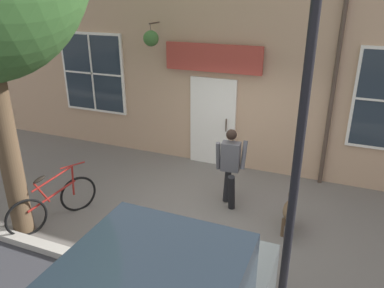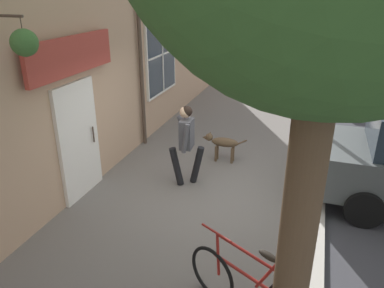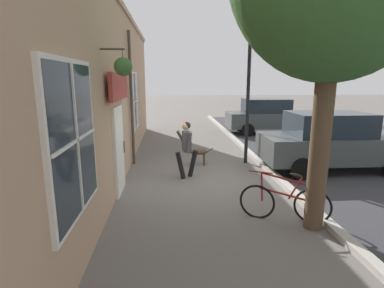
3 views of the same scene
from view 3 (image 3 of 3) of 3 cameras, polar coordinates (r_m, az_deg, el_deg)
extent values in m
plane|color=#66605B|center=(8.22, 2.48, -7.04)|extent=(90.00, 90.00, 0.00)
cube|color=#B2ADA3|center=(8.67, 15.80, -6.07)|extent=(0.20, 28.00, 0.12)
cube|color=tan|center=(7.84, -14.89, 8.92)|extent=(0.30, 18.00, 4.63)
cube|color=white|center=(7.39, -13.88, -1.12)|extent=(0.10, 1.10, 2.10)
cube|color=#232D38|center=(7.40, -13.63, -1.50)|extent=(0.03, 0.90, 1.90)
cylinder|color=#47382D|center=(7.71, -12.81, -0.52)|extent=(0.03, 0.03, 0.30)
cube|color=#AD3D33|center=(7.19, -13.70, 10.61)|extent=(0.08, 2.20, 0.60)
cylinder|color=#47382D|center=(9.72, -11.46, 8.27)|extent=(0.09, 0.09, 4.17)
cylinder|color=#47382D|center=(5.88, -14.95, 17.08)|extent=(0.44, 0.04, 0.04)
cylinder|color=#47382D|center=(5.83, -13.05, 15.43)|extent=(0.01, 0.01, 0.34)
cone|color=#2D2823|center=(5.82, -12.94, 13.28)|extent=(0.32, 0.32, 0.18)
sphere|color=#3D6B33|center=(5.83, -12.99, 14.16)|extent=(0.34, 0.34, 0.34)
cube|color=white|center=(4.10, -21.73, 0.70)|extent=(0.08, 1.82, 2.02)
cube|color=#232D38|center=(4.09, -21.33, 0.71)|extent=(0.03, 1.70, 1.90)
cube|color=white|center=(4.09, -21.06, 0.71)|extent=(0.04, 0.04, 1.90)
cube|color=white|center=(4.09, -21.06, 0.71)|extent=(0.04, 1.70, 0.04)
cube|color=white|center=(11.01, -10.95, 8.02)|extent=(0.08, 1.82, 2.02)
cube|color=#232D38|center=(11.01, -10.80, 8.03)|extent=(0.03, 1.70, 1.90)
cube|color=white|center=(11.00, -10.69, 8.03)|extent=(0.04, 0.04, 1.90)
cube|color=white|center=(11.00, -10.69, 8.03)|extent=(0.04, 1.70, 0.04)
cylinder|color=black|center=(8.29, -2.19, -4.11)|extent=(0.30, 0.15, 0.77)
cylinder|color=black|center=(8.49, 0.14, -3.70)|extent=(0.30, 0.15, 0.77)
cube|color=#4C4C51|center=(8.23, -1.03, 0.51)|extent=(0.25, 0.36, 0.56)
sphere|color=tan|center=(8.16, -1.18, 3.39)|extent=(0.21, 0.21, 0.21)
sphere|color=black|center=(8.16, -0.97, 3.54)|extent=(0.20, 0.20, 0.20)
cylinder|color=#4C4C51|center=(8.02, -0.51, 0.18)|extent=(0.17, 0.10, 0.57)
cylinder|color=#4C4C51|center=(8.44, -1.92, 0.92)|extent=(0.33, 0.11, 0.52)
ellipsoid|color=brown|center=(9.58, 1.25, -1.47)|extent=(0.60, 0.23, 0.20)
cylinder|color=brown|center=(9.56, 0.23, -3.14)|extent=(0.06, 0.06, 0.36)
cylinder|color=brown|center=(9.69, 0.15, -2.94)|extent=(0.06, 0.06, 0.36)
cylinder|color=brown|center=(9.60, 2.35, -3.09)|extent=(0.06, 0.06, 0.36)
cylinder|color=brown|center=(9.73, 2.25, -2.88)|extent=(0.06, 0.06, 0.36)
sphere|color=brown|center=(9.53, -0.88, -1.06)|extent=(0.17, 0.17, 0.17)
cone|color=brown|center=(9.52, -1.54, -1.19)|extent=(0.10, 0.09, 0.09)
cone|color=brown|center=(9.46, -0.80, -0.66)|extent=(0.06, 0.06, 0.07)
cone|color=brown|center=(9.56, -0.84, -0.53)|extent=(0.06, 0.06, 0.07)
cylinder|color=brown|center=(9.62, 3.49, -1.13)|extent=(0.21, 0.04, 0.14)
cylinder|color=brown|center=(5.72, 23.28, 0.75)|extent=(0.34, 0.34, 3.34)
sphere|color=#38662D|center=(6.13, 26.66, 22.68)|extent=(1.77, 1.77, 1.77)
torus|color=black|center=(6.18, 12.27, -10.71)|extent=(0.64, 0.38, 0.70)
torus|color=black|center=(6.28, 21.98, -10.98)|extent=(0.64, 0.38, 0.70)
cylinder|color=maroon|center=(6.13, 17.28, -9.16)|extent=(0.94, 0.32, 0.25)
cylinder|color=maroon|center=(6.11, 19.08, -7.98)|extent=(0.25, 0.11, 0.46)
cylinder|color=maroon|center=(6.02, 17.00, -6.31)|extent=(0.80, 0.27, 0.21)
cylinder|color=maroon|center=(6.07, 13.15, -7.96)|extent=(0.08, 0.06, 0.58)
cylinder|color=maroon|center=(5.97, 12.94, -5.24)|extent=(0.42, 0.25, 0.03)
ellipsoid|color=black|center=(6.03, 19.25, -5.66)|extent=(0.27, 0.17, 0.11)
cube|color=#474C4C|center=(10.03, 25.27, -0.60)|extent=(4.31, 1.78, 0.76)
cube|color=#1E2833|center=(9.81, 24.56, 3.49)|extent=(2.24, 1.56, 0.68)
cylinder|color=black|center=(11.53, 28.76, -1.34)|extent=(0.62, 0.18, 0.62)
cylinder|color=black|center=(10.33, 16.24, -1.73)|extent=(0.62, 0.18, 0.62)
cylinder|color=black|center=(8.76, 20.22, -4.46)|extent=(0.62, 0.18, 0.62)
cube|color=#474C4C|center=(15.96, 14.49, 4.54)|extent=(4.31, 1.78, 0.76)
cube|color=#1E2833|center=(15.82, 13.89, 7.13)|extent=(2.24, 1.56, 0.68)
cylinder|color=black|center=(17.29, 17.70, 3.64)|extent=(0.62, 0.18, 0.62)
cylinder|color=black|center=(15.69, 20.06, 2.65)|extent=(0.62, 0.18, 0.62)
cylinder|color=black|center=(16.49, 9.05, 3.67)|extent=(0.62, 0.18, 0.62)
cylinder|color=black|center=(14.80, 10.60, 2.65)|extent=(0.62, 0.18, 0.62)
cylinder|color=black|center=(9.78, 10.60, 8.56)|extent=(0.11, 0.11, 4.25)
sphere|color=beige|center=(9.91, 11.15, 21.96)|extent=(0.32, 0.32, 0.32)
camera|label=1|loc=(11.89, 30.91, 16.38)|focal=35.00mm
camera|label=2|loc=(3.39, 52.29, 22.94)|focal=35.00mm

